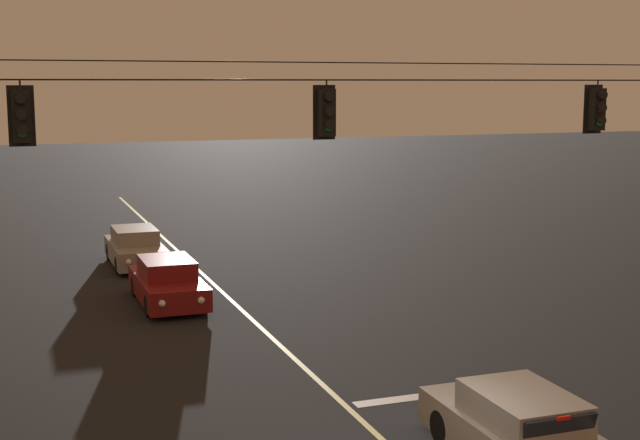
% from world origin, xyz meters
% --- Properties ---
extents(lane_centre_stripe, '(0.14, 60.00, 0.01)m').
position_xyz_m(lane_centre_stripe, '(0.00, 10.52, 0.00)').
color(lane_centre_stripe, '#D1C64C').
rests_on(lane_centre_stripe, ground).
extents(stop_bar_paint, '(3.40, 0.36, 0.01)m').
position_xyz_m(stop_bar_paint, '(1.90, 3.92, 0.00)').
color(stop_bar_paint, silver).
rests_on(stop_bar_paint, ground).
extents(signal_span_assembly, '(20.21, 0.32, 8.16)m').
position_xyz_m(signal_span_assembly, '(-0.00, 4.52, 4.24)').
color(signal_span_assembly, '#38281C').
rests_on(signal_span_assembly, ground).
extents(traffic_light_leftmost, '(0.48, 0.41, 1.22)m').
position_xyz_m(traffic_light_leftmost, '(-6.15, 4.50, 6.10)').
color(traffic_light_leftmost, black).
extents(traffic_light_left_inner, '(0.48, 0.41, 1.22)m').
position_xyz_m(traffic_light_left_inner, '(-0.22, 4.50, 6.10)').
color(traffic_light_left_inner, black).
extents(traffic_light_centre, '(0.48, 0.41, 1.22)m').
position_xyz_m(traffic_light_centre, '(6.38, 4.50, 6.10)').
color(traffic_light_centre, black).
extents(car_waiting_near_lane, '(1.80, 4.33, 1.39)m').
position_xyz_m(car_waiting_near_lane, '(1.79, 0.15, 0.65)').
color(car_waiting_near_lane, gray).
rests_on(car_waiting_near_lane, ground).
extents(car_oncoming_lead, '(1.80, 4.42, 1.39)m').
position_xyz_m(car_oncoming_lead, '(-1.92, 13.95, 0.65)').
color(car_oncoming_lead, maroon).
rests_on(car_oncoming_lead, ground).
extents(car_oncoming_trailing, '(1.80, 4.42, 1.39)m').
position_xyz_m(car_oncoming_trailing, '(-1.99, 20.17, 0.65)').
color(car_oncoming_trailing, gray).
rests_on(car_oncoming_trailing, ground).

